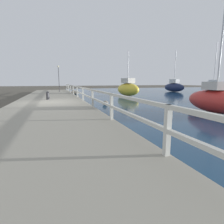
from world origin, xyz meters
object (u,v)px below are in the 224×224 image
Objects in this scene: dock_lamp at (59,75)px; mooring_bollard at (48,95)px; sailboat_yellow at (128,89)px; sailboat_red at (216,100)px; sailboat_navy at (174,87)px; sailboat_gray at (213,87)px.

mooring_bollard is at bearing -96.39° from dock_lamp.
sailboat_yellow is at bearing -33.24° from dock_lamp.
sailboat_yellow is (-0.00, 11.89, 0.15)m from sailboat_red.
sailboat_yellow is at bearing -158.11° from sailboat_navy.
sailboat_gray is 1.02× the size of sailboat_red.
mooring_bollard is 0.12× the size of sailboat_yellow.
sailboat_navy is (-5.23, 2.89, 0.03)m from sailboat_gray.
dock_lamp is at bearing 133.87° from sailboat_yellow.
sailboat_navy is (19.41, 10.64, 0.18)m from mooring_bollard.
sailboat_navy is at bearing 14.52° from sailboat_yellow.
sailboat_navy reaches higher than mooring_bollard.
dock_lamp is at bearing 120.54° from sailboat_red.
sailboat_yellow is at bearing -145.73° from sailboat_gray.
sailboat_gray is 21.58m from sailboat_red.
sailboat_gray reaches higher than sailboat_navy.
sailboat_yellow is (-15.93, -2.66, 0.05)m from sailboat_gray.
dock_lamp is 0.44× the size of sailboat_gray.
sailboat_red reaches higher than mooring_bollard.
sailboat_red reaches higher than sailboat_yellow.
sailboat_navy reaches higher than sailboat_yellow.
sailboat_gray is at bearing -3.40° from sailboat_yellow.
sailboat_red is at bearing -112.80° from sailboat_gray.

